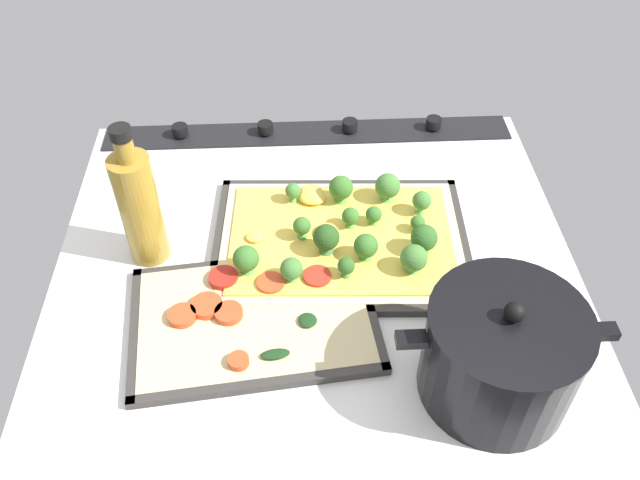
% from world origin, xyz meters
% --- Properties ---
extents(ground_plane, '(0.77, 0.72, 0.03)m').
position_xyz_m(ground_plane, '(0.00, 0.00, -0.01)').
color(ground_plane, silver).
extents(stove_control_panel, '(0.74, 0.07, 0.03)m').
position_xyz_m(stove_control_panel, '(0.00, -0.33, 0.01)').
color(stove_control_panel, black).
rests_on(stove_control_panel, ground_plane).
extents(baking_tray_front, '(0.40, 0.30, 0.01)m').
position_xyz_m(baking_tray_front, '(-0.04, -0.04, 0.00)').
color(baking_tray_front, '#33302D').
rests_on(baking_tray_front, ground_plane).
extents(broccoli_pizza, '(0.37, 0.27, 0.06)m').
position_xyz_m(broccoli_pizza, '(-0.05, -0.04, 0.02)').
color(broccoli_pizza, beige).
rests_on(broccoli_pizza, baking_tray_front).
extents(baking_tray_back, '(0.35, 0.26, 0.01)m').
position_xyz_m(baking_tray_back, '(0.09, 0.10, 0.00)').
color(baking_tray_back, '#33302D').
rests_on(baking_tray_back, ground_plane).
extents(veggie_pizza_back, '(0.33, 0.23, 0.02)m').
position_xyz_m(veggie_pizza_back, '(0.09, 0.10, 0.01)').
color(veggie_pizza_back, '#CEBB88').
rests_on(veggie_pizza_back, baking_tray_back).
extents(cooking_pot, '(0.26, 0.19, 0.16)m').
position_xyz_m(cooking_pot, '(-0.21, 0.22, 0.07)').
color(cooking_pot, black).
rests_on(cooking_pot, ground_plane).
extents(oil_bottle, '(0.06, 0.06, 0.23)m').
position_xyz_m(oil_bottle, '(0.25, -0.03, 0.10)').
color(oil_bottle, olive).
rests_on(oil_bottle, ground_plane).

